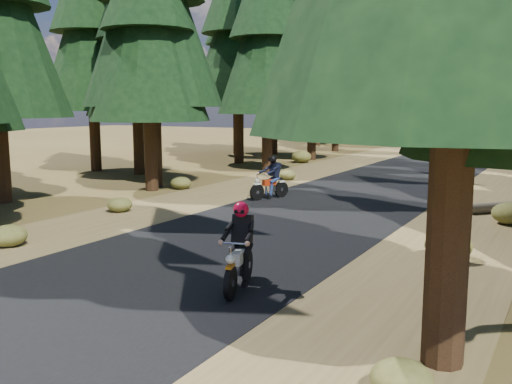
% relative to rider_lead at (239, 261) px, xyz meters
% --- Properties ---
extents(ground, '(120.00, 120.00, 0.00)m').
position_rel_rider_lead_xyz_m(ground, '(-1.89, 2.47, -0.53)').
color(ground, '#4E3C1B').
rests_on(ground, ground).
extents(road, '(6.00, 100.00, 0.01)m').
position_rel_rider_lead_xyz_m(road, '(-1.89, 7.47, -0.52)').
color(road, black).
rests_on(road, ground).
extents(shoulder_l, '(3.20, 100.00, 0.01)m').
position_rel_rider_lead_xyz_m(shoulder_l, '(-6.49, 7.47, -0.52)').
color(shoulder_l, brown).
rests_on(shoulder_l, ground).
extents(shoulder_r, '(3.20, 100.00, 0.01)m').
position_rel_rider_lead_xyz_m(shoulder_r, '(2.71, 7.47, -0.52)').
color(shoulder_r, brown).
rests_on(shoulder_r, ground).
extents(pine_forest, '(34.59, 55.08, 16.32)m').
position_rel_rider_lead_xyz_m(pine_forest, '(-1.91, 23.52, 7.36)').
color(pine_forest, black).
rests_on(pine_forest, ground).
extents(understory_shrubs, '(14.46, 31.70, 0.69)m').
position_rel_rider_lead_xyz_m(understory_shrubs, '(-1.61, 9.44, -0.25)').
color(understory_shrubs, '#474C1E').
rests_on(understory_shrubs, ground).
extents(rider_lead, '(1.00, 1.83, 1.57)m').
position_rel_rider_lead_xyz_m(rider_lead, '(0.00, 0.00, 0.00)').
color(rider_lead, beige).
rests_on(rider_lead, road).
extents(rider_follow, '(1.13, 1.77, 1.52)m').
position_rel_rider_lead_xyz_m(rider_follow, '(-4.22, 9.05, -0.02)').
color(rider_follow, '#A0250A').
rests_on(rider_follow, road).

